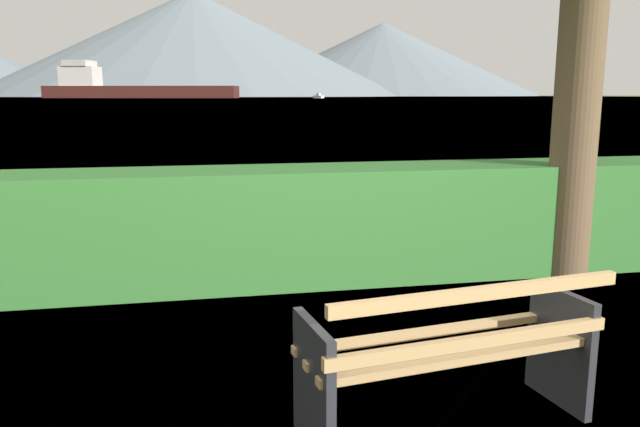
{
  "coord_description": "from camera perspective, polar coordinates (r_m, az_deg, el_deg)",
  "views": [
    {
      "loc": [
        -1.27,
        -2.95,
        1.77
      ],
      "look_at": [
        0.0,
        3.44,
        0.52
      ],
      "focal_mm": 35.06,
      "sensor_mm": 36.0,
      "label": 1
    }
  ],
  "objects": [
    {
      "name": "park_bench",
      "position": [
        3.44,
        11.81,
        -12.44
      ],
      "size": [
        1.65,
        0.79,
        0.87
      ],
      "color": "tan",
      "rests_on": "ground_plane"
    },
    {
      "name": "cargo_ship_large",
      "position": [
        298.03,
        -17.24,
        10.92
      ],
      "size": [
        86.6,
        34.68,
        16.48
      ],
      "color": "#471E19",
      "rests_on": "water_surface"
    },
    {
      "name": "ground_plane",
      "position": [
        3.67,
        11.05,
        -18.19
      ],
      "size": [
        1400.0,
        1400.0,
        0.0
      ],
      "primitive_type": "plane",
      "color": "#567A38"
    },
    {
      "name": "hedge_row",
      "position": [
        6.02,
        1.17,
        -0.9
      ],
      "size": [
        12.58,
        0.84,
        1.09
      ],
      "primitive_type": "cube",
      "color": "#387A33",
      "rests_on": "ground_plane"
    },
    {
      "name": "distant_hills",
      "position": [
        564.93,
        -9.81,
        14.31
      ],
      "size": [
        666.65,
        379.31,
        84.55
      ],
      "color": "gray",
      "rests_on": "ground_plane"
    },
    {
      "name": "fishing_boat_near",
      "position": [
        263.76,
        -0.14,
        10.63
      ],
      "size": [
        4.09,
        5.48,
        1.99
      ],
      "color": "silver",
      "rests_on": "water_surface"
    },
    {
      "name": "water_surface",
      "position": [
        311.24,
        -11.15,
        10.33
      ],
      "size": [
        620.0,
        620.0,
        0.0
      ],
      "primitive_type": "plane",
      "color": "#7A99A8",
      "rests_on": "ground_plane"
    }
  ]
}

